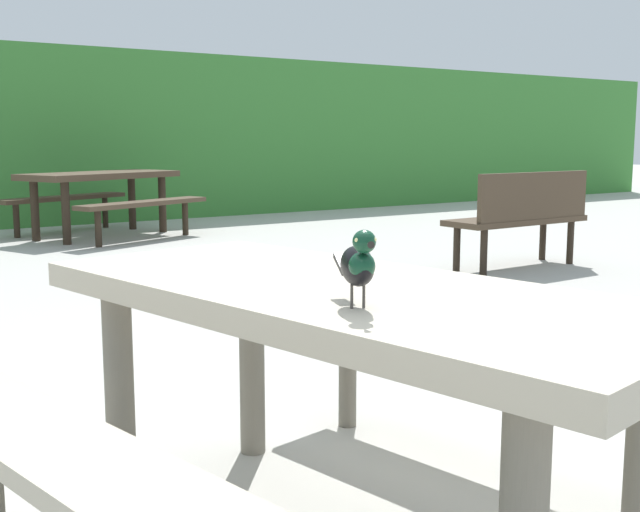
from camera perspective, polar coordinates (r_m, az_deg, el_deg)
picnic_table_foreground at (r=2.12m, az=1.76°, el=-6.98°), size 1.97×2.00×0.74m
bird_grackle at (r=1.77m, az=2.78°, el=-0.55°), size 0.14×0.27×0.18m
picnic_table_mid_left at (r=9.46m, az=-15.50°, el=4.72°), size 2.21×2.19×0.74m
park_bench_side at (r=7.06m, az=14.45°, el=3.06°), size 1.41×0.47×0.84m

